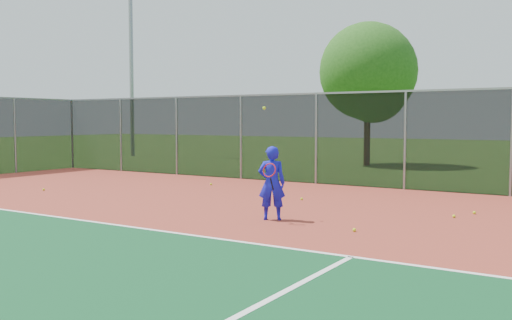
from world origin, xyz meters
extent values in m
plane|color=#35631C|center=(0.00, 0.00, 0.00)|extent=(120.00, 120.00, 0.00)
cube|color=#973626|center=(0.00, 2.00, 0.01)|extent=(30.00, 20.00, 0.02)
cube|color=white|center=(2.00, 3.00, 0.03)|extent=(22.00, 0.10, 0.00)
cube|color=black|center=(0.00, 12.00, 1.52)|extent=(30.00, 0.04, 3.00)
cube|color=gray|center=(0.00, 12.00, 3.02)|extent=(30.00, 0.06, 0.06)
imported|color=#1618CE|center=(-0.74, 5.23, 0.81)|extent=(0.68, 0.61, 1.57)
cylinder|color=black|center=(-0.59, 4.98, 0.81)|extent=(0.03, 0.15, 0.27)
torus|color=#A51414|center=(-0.59, 4.88, 1.11)|extent=(0.30, 0.13, 0.29)
sphere|color=#C1E91B|center=(-0.99, 5.33, 2.40)|extent=(0.07, 0.07, 0.07)
sphere|color=#C1E91B|center=(-1.57, 8.22, 0.06)|extent=(0.07, 0.07, 0.07)
sphere|color=#C1E91B|center=(-5.70, 9.76, 0.06)|extent=(0.07, 0.07, 0.07)
sphere|color=#C1E91B|center=(1.26, 4.94, 0.06)|extent=(0.07, 0.07, 0.07)
sphere|color=#C1E91B|center=(-9.08, 5.91, 0.06)|extent=(0.07, 0.07, 0.07)
sphere|color=#C1E91B|center=(2.50, 7.54, 0.06)|extent=(0.07, 0.07, 0.07)
sphere|color=#C1E91B|center=(2.78, 8.28, 0.06)|extent=(0.07, 0.07, 0.07)
cylinder|color=gray|center=(-18.92, 19.78, 5.82)|extent=(0.24, 0.24, 11.63)
cylinder|color=#382214|center=(-4.50, 20.55, 1.29)|extent=(0.30, 0.30, 2.58)
sphere|color=#1E4E14|center=(-4.50, 20.55, 4.44)|extent=(4.58, 4.58, 4.58)
sphere|color=#1E4E14|center=(-4.10, 20.25, 3.58)|extent=(3.15, 3.15, 3.15)
camera|label=1|loc=(5.34, -5.13, 2.14)|focal=40.00mm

